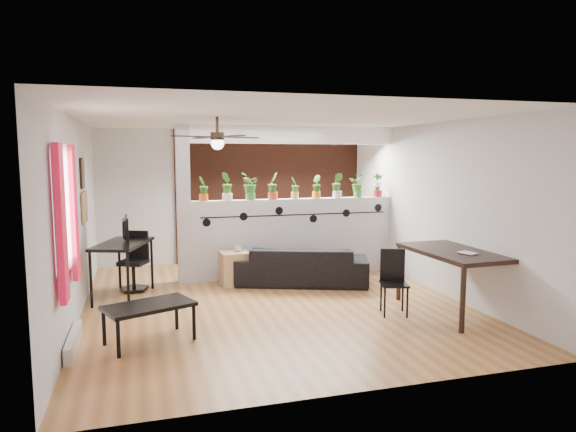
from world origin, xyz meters
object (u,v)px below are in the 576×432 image
(cup, at_px, (238,249))
(computer_desk, at_px, (123,248))
(dining_table, at_px, (456,257))
(potted_plant_5, at_px, (316,186))
(sofa, at_px, (302,266))
(potted_plant_3, at_px, (273,185))
(cube_shelf, at_px, (235,269))
(potted_plant_6, at_px, (337,185))
(potted_plant_4, at_px, (295,187))
(potted_plant_2, at_px, (250,186))
(potted_plant_8, at_px, (378,184))
(folding_chair, at_px, (393,276))
(potted_plant_1, at_px, (227,185))
(office_chair, at_px, (135,265))
(potted_plant_0, at_px, (203,188))
(ceiling_fan, at_px, (217,139))
(potted_plant_7, at_px, (358,185))
(coffee_table, at_px, (149,308))

(cup, bearing_deg, computer_desk, -171.33)
(computer_desk, xyz_separation_m, dining_table, (4.31, -1.96, 0.01))
(potted_plant_5, xyz_separation_m, sofa, (-0.46, -0.63, -1.27))
(potted_plant_3, distance_m, dining_table, 3.35)
(computer_desk, bearing_deg, cube_shelf, 8.92)
(potted_plant_6, bearing_deg, potted_plant_4, 180.00)
(potted_plant_2, height_order, computer_desk, potted_plant_2)
(potted_plant_8, height_order, folding_chair, potted_plant_8)
(potted_plant_1, bearing_deg, cube_shelf, -85.56)
(potted_plant_2, distance_m, potted_plant_3, 0.40)
(potted_plant_8, xyz_separation_m, office_chair, (-4.28, -0.29, -1.18))
(potted_plant_0, distance_m, cube_shelf, 1.43)
(sofa, xyz_separation_m, cube_shelf, (-1.08, 0.20, -0.02))
(computer_desk, xyz_separation_m, folding_chair, (3.49, -1.77, -0.24))
(potted_plant_1, bearing_deg, computer_desk, -157.29)
(potted_plant_4, height_order, sofa, potted_plant_4)
(potted_plant_0, xyz_separation_m, potted_plant_2, (0.79, 0.00, 0.02))
(potted_plant_6, bearing_deg, computer_desk, -169.11)
(ceiling_fan, relative_size, potted_plant_8, 2.76)
(potted_plant_0, xyz_separation_m, office_chair, (-1.12, -0.29, -1.17))
(potted_plant_2, distance_m, potted_plant_7, 1.98)
(ceiling_fan, relative_size, coffee_table, 1.10)
(ceiling_fan, distance_m, folding_chair, 2.94)
(office_chair, bearing_deg, potted_plant_5, 5.35)
(potted_plant_5, relative_size, cup, 3.57)
(potted_plant_6, xyz_separation_m, folding_chair, (-0.16, -2.47, -1.08))
(potted_plant_7, bearing_deg, computer_desk, -170.16)
(potted_plant_7, bearing_deg, potted_plant_6, 180.00)
(ceiling_fan, relative_size, folding_chair, 1.39)
(coffee_table, bearing_deg, potted_plant_7, 36.08)
(potted_plant_3, bearing_deg, cube_shelf, -150.17)
(potted_plant_7, distance_m, coffee_table, 4.75)
(potted_plant_2, xyz_separation_m, dining_table, (2.24, -2.67, -0.84))
(folding_chair, bearing_deg, potted_plant_7, 77.24)
(dining_table, bearing_deg, potted_plant_0, 138.66)
(potted_plant_3, distance_m, potted_plant_8, 1.98)
(sofa, xyz_separation_m, dining_table, (1.52, -2.04, 0.46))
(potted_plant_2, relative_size, dining_table, 0.29)
(potted_plant_3, bearing_deg, potted_plant_0, 180.00)
(potted_plant_3, xyz_separation_m, potted_plant_6, (1.19, 0.00, -0.01))
(potted_plant_6, xyz_separation_m, cube_shelf, (-1.94, -0.43, -1.31))
(potted_plant_0, height_order, potted_plant_5, potted_plant_0)
(potted_plant_1, distance_m, office_chair, 1.96)
(potted_plant_3, bearing_deg, potted_plant_1, 180.00)
(computer_desk, relative_size, office_chair, 1.41)
(potted_plant_2, height_order, dining_table, potted_plant_2)
(ceiling_fan, bearing_deg, coffee_table, -135.73)
(cup, xyz_separation_m, dining_table, (2.55, -2.23, 0.16))
(potted_plant_0, distance_m, office_chair, 1.65)
(ceiling_fan, distance_m, potted_plant_3, 2.28)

